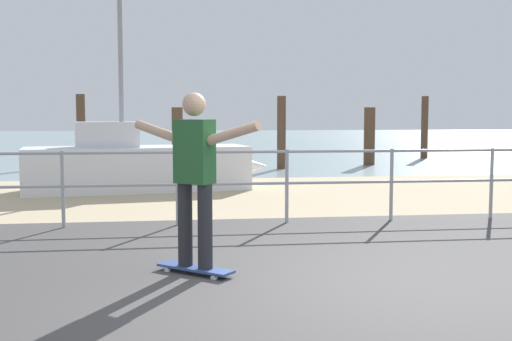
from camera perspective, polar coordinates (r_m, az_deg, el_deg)
The scene contains 12 objects.
ground_plane at distance 4.66m, azimuth 14.41°, elevation -14.23°, with size 24.00×10.00×0.04m, color #474444.
beach_strip at distance 12.28m, azimuth 0.31°, elevation -2.15°, with size 24.00×6.00×0.04m, color tan.
sea_surface at distance 40.14m, azimuth -5.21°, elevation 2.76°, with size 72.00×50.00×0.04m, color #849EA3.
railing_fence at distance 8.75m, azimuth -2.11°, elevation -0.45°, with size 10.70×0.05×1.05m.
sailboat at distance 12.98m, azimuth -9.90°, elevation 0.49°, with size 5.06×2.10×5.64m.
skateboard at distance 6.12m, azimuth -5.48°, elevation -8.78°, with size 0.74×0.67×0.08m.
skateboarder at distance 5.97m, azimuth -5.55°, elevation 0.11°, with size 1.16×1.01×1.65m.
groyne_post_0 at distance 20.13m, azimuth -15.47°, elevation 3.55°, with size 0.27×0.27×2.18m, color #513826.
groyne_post_1 at distance 18.36m, azimuth -7.09°, elevation 2.92°, with size 0.32×0.32×1.76m, color #513826.
groyne_post_2 at distance 17.90m, azimuth 2.30°, elevation 3.41°, with size 0.25×0.25×2.07m, color #513826.
groyne_post_3 at distance 19.64m, azimuth 10.17°, elevation 3.03°, with size 0.34×0.34×1.77m, color #513826.
groyne_post_4 at distance 23.26m, azimuth 14.93°, elevation 3.76°, with size 0.24×0.24×2.21m, color #513826.
Camera 1 is at (-1.68, -5.07, 1.52)m, focal length 44.43 mm.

